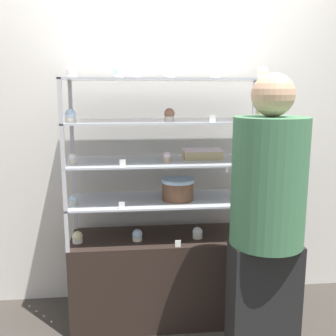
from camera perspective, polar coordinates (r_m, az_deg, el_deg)
ground_plane at (r=2.97m, az=0.00°, el=-20.66°), size 20.00×20.00×0.00m
back_wall at (r=2.91m, az=-0.76°, el=5.87°), size 8.00×0.05×2.60m
display_base at (r=2.83m, az=0.00°, el=-15.48°), size 1.30×0.44×0.60m
display_riser_lower at (r=2.63m, az=0.00°, el=-4.81°), size 1.30×0.44×0.26m
display_riser_middle at (r=2.57m, az=0.00°, el=0.79°), size 1.30×0.44×0.26m
display_riser_upper at (r=2.54m, az=0.00°, el=6.59°), size 1.30×0.44×0.26m
display_riser_top at (r=2.53m, az=0.00°, el=12.48°), size 1.30×0.44×0.26m
layer_cake_centerpiece at (r=2.59m, az=1.43°, el=-3.10°), size 0.21×0.21×0.14m
sheet_cake_frosted at (r=2.65m, az=5.02°, el=2.09°), size 0.26×0.15×0.06m
cupcake_0 at (r=2.64m, az=-13.00°, el=-9.79°), size 0.07×0.07×0.08m
cupcake_1 at (r=2.62m, az=-4.47°, el=-9.72°), size 0.07×0.07×0.08m
cupcake_2 at (r=2.66m, az=4.30°, el=-9.40°), size 0.07×0.07×0.08m
cupcake_3 at (r=2.76m, az=12.32°, el=-8.85°), size 0.07×0.07×0.08m
price_tag_0 at (r=2.52m, az=1.45°, el=-10.91°), size 0.04×0.00×0.04m
cupcake_4 at (r=2.55m, az=-13.62°, el=-4.56°), size 0.05×0.05×0.06m
cupcake_5 at (r=2.69m, az=12.59°, el=-3.72°), size 0.05×0.05×0.06m
price_tag_1 at (r=2.41m, az=-6.73°, el=-5.41°), size 0.04×0.00×0.04m
cupcake_6 at (r=2.49m, az=-13.70°, el=1.28°), size 0.05×0.05×0.07m
cupcake_7 at (r=2.49m, az=-0.16°, el=1.57°), size 0.05×0.05×0.07m
cupcake_8 at (r=2.64m, az=12.86°, el=1.86°), size 0.05×0.05×0.07m
price_tag_2 at (r=2.35m, az=-6.60°, el=0.70°), size 0.04×0.00×0.04m
cupcake_9 at (r=2.43m, az=-13.96°, el=7.36°), size 0.07×0.07×0.08m
cupcake_10 at (r=2.46m, az=0.22°, el=7.71°), size 0.07×0.07×0.08m
cupcake_11 at (r=2.59m, az=13.26°, el=7.59°), size 0.07×0.07×0.08m
price_tag_3 at (r=2.38m, az=6.49°, el=7.14°), size 0.04×0.00×0.04m
cupcake_12 at (r=2.45m, az=-13.83°, el=13.39°), size 0.07×0.07×0.07m
cupcake_13 at (r=2.43m, az=-7.17°, el=13.63°), size 0.07×0.07×0.07m
cupcake_14 at (r=2.43m, az=0.31°, el=13.72°), size 0.07×0.07×0.07m
cupcake_15 at (r=2.50m, az=6.82°, el=13.56°), size 0.07×0.07×0.07m
cupcake_16 at (r=2.56m, az=13.60°, el=13.28°), size 0.07×0.07×0.07m
price_tag_4 at (r=2.32m, az=-4.58°, el=13.53°), size 0.04×0.00×0.04m
donut_glazed at (r=2.48m, az=-5.65°, el=13.25°), size 0.13×0.13×0.04m
customer_figure at (r=2.15m, az=14.14°, el=-7.66°), size 0.39×0.39×1.65m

